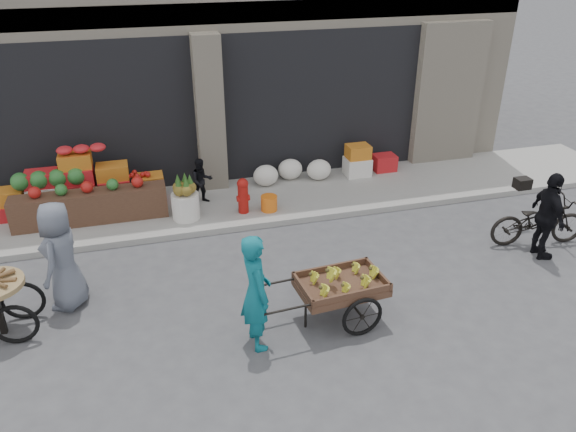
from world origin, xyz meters
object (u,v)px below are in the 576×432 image
object	(u,v)px
vendor_woman	(256,292)
banana_cart	(338,284)
fire_hydrant	(243,194)
seated_person	(202,181)
orange_bucket	(269,203)
vendor_grey	(62,256)
bicycle	(538,221)
pineapple_bin	(186,206)
cyclist	(548,216)

from	to	relation	value
vendor_woman	banana_cart	bearing A→B (deg)	-86.85
fire_hydrant	seated_person	size ratio (longest dim) A/B	0.76
seated_person	vendor_woman	world-z (taller)	vendor_woman
orange_bucket	vendor_woman	xyz separation A→B (m)	(-1.07, -3.67, 0.56)
orange_bucket	banana_cart	distance (m)	3.50
fire_hydrant	seated_person	world-z (taller)	seated_person
fire_hydrant	banana_cart	world-z (taller)	banana_cart
banana_cart	vendor_grey	world-z (taller)	vendor_grey
fire_hydrant	bicycle	distance (m)	5.39
orange_bucket	vendor_woman	bearing A→B (deg)	-106.30
orange_bucket	vendor_woman	distance (m)	3.86
vendor_woman	bicycle	distance (m)	5.57
pineapple_bin	vendor_woman	distance (m)	3.83
vendor_grey	seated_person	bearing A→B (deg)	158.74
pineapple_bin	vendor_woman	world-z (taller)	vendor_woman
seated_person	cyclist	xyz separation A→B (m)	(5.32, -3.45, 0.18)
seated_person	pineapple_bin	bearing A→B (deg)	-133.69
fire_hydrant	orange_bucket	bearing A→B (deg)	-5.71
pineapple_bin	banana_cart	size ratio (longest dim) A/B	0.25
fire_hydrant	seated_person	xyz separation A→B (m)	(-0.70, 0.65, 0.08)
pineapple_bin	orange_bucket	world-z (taller)	pineapple_bin
seated_person	cyclist	size ratio (longest dim) A/B	0.60
fire_hydrant	bicycle	bearing A→B (deg)	-26.44
vendor_woman	cyclist	world-z (taller)	vendor_woman
banana_cart	bicycle	distance (m)	4.33
pineapple_bin	seated_person	bearing A→B (deg)	56.31
banana_cart	cyclist	size ratio (longest dim) A/B	1.37
vendor_grey	cyclist	size ratio (longest dim) A/B	1.09
fire_hydrant	orange_bucket	size ratio (longest dim) A/B	2.22
orange_bucket	pineapple_bin	bearing A→B (deg)	176.42
seated_person	bicycle	size ratio (longest dim) A/B	0.54
vendor_woman	cyclist	size ratio (longest dim) A/B	1.08
orange_bucket	banana_cart	size ratio (longest dim) A/B	0.15
seated_person	banana_cart	world-z (taller)	seated_person
vendor_woman	bicycle	bearing A→B (deg)	-81.78
orange_bucket	cyclist	size ratio (longest dim) A/B	0.21
pineapple_bin	seated_person	distance (m)	0.75
cyclist	seated_person	bearing A→B (deg)	66.43
orange_bucket	bicycle	world-z (taller)	bicycle
seated_person	banana_cart	bearing A→B (deg)	-82.19
vendor_grey	orange_bucket	bearing A→B (deg)	139.39
vendor_woman	vendor_grey	world-z (taller)	vendor_grey
fire_hydrant	bicycle	world-z (taller)	bicycle
fire_hydrant	banana_cart	bearing A→B (deg)	-79.67
pineapple_bin	cyclist	xyz separation A→B (m)	(5.72, -2.85, 0.40)
orange_bucket	vendor_grey	size ratio (longest dim) A/B	0.19
orange_bucket	bicycle	distance (m)	4.92
pineapple_bin	orange_bucket	distance (m)	1.61
bicycle	pineapple_bin	bearing A→B (deg)	76.91
pineapple_bin	banana_cart	distance (m)	3.99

